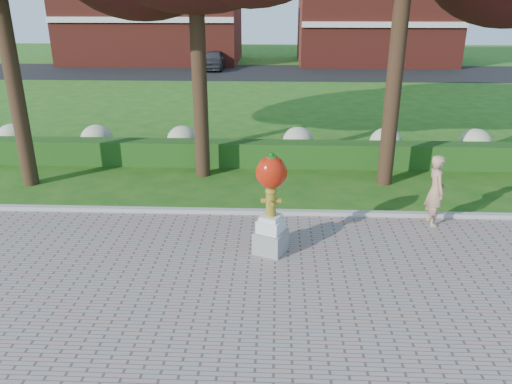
% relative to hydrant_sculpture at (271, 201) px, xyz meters
% --- Properties ---
extents(ground, '(100.00, 100.00, 0.00)m').
position_rel_hydrant_sculpture_xyz_m(ground, '(-0.17, -1.02, -1.23)').
color(ground, '#1D5715').
rests_on(ground, ground).
extents(curb, '(40.00, 0.18, 0.15)m').
position_rel_hydrant_sculpture_xyz_m(curb, '(-0.17, 1.98, -1.15)').
color(curb, '#ADADA5').
rests_on(curb, ground).
extents(lawn_hedge, '(24.00, 0.70, 0.80)m').
position_rel_hydrant_sculpture_xyz_m(lawn_hedge, '(-0.17, 5.98, -0.83)').
color(lawn_hedge, '#1F4614').
rests_on(lawn_hedge, ground).
extents(hydrangea_row, '(20.10, 1.10, 0.99)m').
position_rel_hydrant_sculpture_xyz_m(hydrangea_row, '(0.40, 6.98, -0.68)').
color(hydrangea_row, '#ADAE85').
rests_on(hydrangea_row, ground).
extents(street, '(50.00, 8.00, 0.02)m').
position_rel_hydrant_sculpture_xyz_m(street, '(-0.17, 26.98, -1.22)').
color(street, black).
rests_on(street, ground).
extents(building_left, '(14.00, 8.00, 7.00)m').
position_rel_hydrant_sculpture_xyz_m(building_left, '(-10.17, 32.98, 2.27)').
color(building_left, maroon).
rests_on(building_left, ground).
extents(building_right, '(12.00, 8.00, 6.40)m').
position_rel_hydrant_sculpture_xyz_m(building_right, '(7.83, 32.98, 1.97)').
color(building_right, maroon).
rests_on(building_right, ground).
extents(hydrant_sculpture, '(0.80, 0.80, 2.24)m').
position_rel_hydrant_sculpture_xyz_m(hydrant_sculpture, '(0.00, 0.00, 0.00)').
color(hydrant_sculpture, gray).
rests_on(hydrant_sculpture, walkway).
extents(woman, '(0.47, 0.67, 1.74)m').
position_rel_hydrant_sculpture_xyz_m(woman, '(3.90, 1.58, -0.31)').
color(woman, tan).
rests_on(woman, walkway).
extents(parked_car, '(1.77, 4.12, 1.39)m').
position_rel_hydrant_sculpture_xyz_m(parked_car, '(-4.67, 28.32, -0.51)').
color(parked_car, '#3C4043').
rests_on(parked_car, street).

